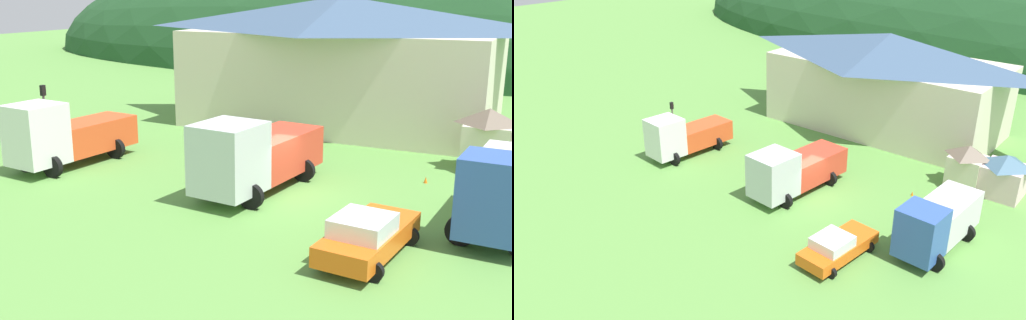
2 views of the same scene
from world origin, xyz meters
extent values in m
plane|color=#5B9342|center=(0.00, 0.00, 0.00)|extent=(200.00, 200.00, 0.00)
ellipsoid|color=#1E4723|center=(0.00, 63.23, 0.00)|extent=(134.58, 60.00, 35.40)
cube|color=beige|center=(-3.02, 15.06, 3.17)|extent=(19.76, 9.92, 6.34)
pyramid|color=#3D5675|center=(-3.02, 15.06, 7.45)|extent=(21.34, 10.71, 2.22)
cube|color=beige|center=(7.32, 8.10, 1.18)|extent=(2.31, 2.09, 2.36)
pyramid|color=#6B5B4C|center=(7.32, 8.10, 2.77)|extent=(2.49, 2.25, 0.83)
cube|color=white|center=(-12.42, -2.74, 2.05)|extent=(2.50, 2.65, 3.00)
cube|color=black|center=(-12.43, -2.86, 2.71)|extent=(1.41, 2.06, 0.96)
cube|color=#E04C23|center=(-12.08, 0.83, 1.35)|extent=(2.72, 4.93, 1.61)
cylinder|color=black|center=(-11.44, -2.84, 0.55)|extent=(1.10, 0.30, 1.10)
cylinder|color=black|center=(-13.41, -2.65, 0.55)|extent=(1.10, 0.30, 1.10)
cylinder|color=black|center=(-11.02, 1.44, 0.55)|extent=(1.10, 0.30, 1.10)
cylinder|color=black|center=(-12.99, 1.63, 0.55)|extent=(1.10, 0.30, 1.10)
cube|color=silver|center=(-1.78, -2.44, 2.04)|extent=(2.78, 3.02, 2.99)
cube|color=black|center=(-1.79, -2.58, 2.70)|extent=(1.56, 2.35, 0.96)
cube|color=red|center=(-1.39, 1.44, 1.48)|extent=(3.00, 5.23, 1.86)
cylinder|color=black|center=(-0.68, -2.55, 0.55)|extent=(1.10, 0.30, 1.10)
cylinder|color=black|center=(-2.88, -2.33, 0.55)|extent=(1.10, 0.30, 1.10)
cylinder|color=black|center=(-0.22, 2.08, 0.55)|extent=(1.10, 0.30, 1.10)
cylinder|color=black|center=(-2.42, 2.30, 0.55)|extent=(1.10, 0.30, 1.10)
cube|color=#3356AD|center=(8.80, -2.64, 1.99)|extent=(2.44, 2.28, 2.88)
cube|color=black|center=(8.79, -2.75, 2.63)|extent=(1.34, 1.79, 0.92)
cube|color=silver|center=(8.97, 0.68, 1.65)|extent=(2.55, 4.59, 2.19)
cylinder|color=black|center=(7.79, -2.59, 0.55)|extent=(1.10, 0.30, 1.10)
cylinder|color=black|center=(7.99, 1.40, 0.55)|extent=(1.10, 0.30, 1.10)
cube|color=orange|center=(5.13, -5.06, 0.69)|extent=(2.44, 5.23, 0.70)
cube|color=silver|center=(5.08, -5.67, 1.35)|extent=(1.99, 2.19, 0.62)
cylinder|color=black|center=(5.83, -6.86, 0.34)|extent=(0.68, 0.24, 0.68)
cylinder|color=black|center=(4.11, -6.70, 0.34)|extent=(0.68, 0.24, 0.68)
cylinder|color=black|center=(6.16, -3.43, 0.34)|extent=(0.68, 0.24, 0.68)
cylinder|color=black|center=(4.44, -3.27, 0.34)|extent=(0.68, 0.24, 0.68)
cylinder|color=#4C4C51|center=(-13.69, -0.82, 1.80)|extent=(0.12, 0.12, 3.60)
cube|color=black|center=(-13.69, -0.82, 3.87)|extent=(0.20, 0.24, 0.55)
sphere|color=red|center=(-13.69, -0.69, 3.87)|extent=(0.14, 0.14, 0.14)
cone|color=orange|center=(5.10, 4.45, 0.00)|extent=(0.36, 0.36, 0.62)
camera|label=1|loc=(10.54, -24.45, 8.81)|focal=43.57mm
camera|label=2|loc=(17.90, -26.52, 17.60)|focal=36.70mm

